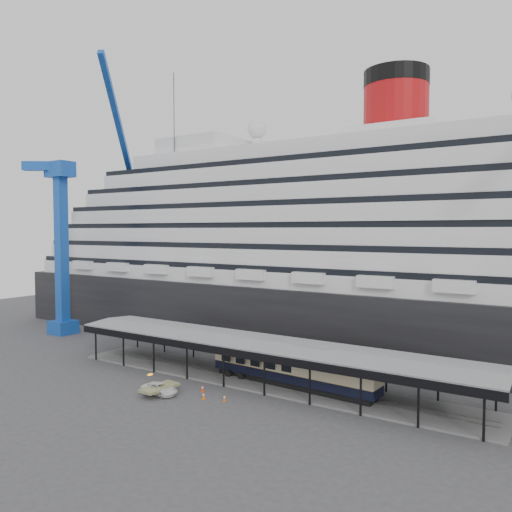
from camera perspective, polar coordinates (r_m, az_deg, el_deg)
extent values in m
plane|color=#3B3B3D|center=(60.12, -1.94, -15.38)|extent=(200.00, 200.00, 0.00)
cube|color=black|center=(86.47, 10.27, -6.34)|extent=(130.00, 30.00, 10.00)
cylinder|color=#AE0E10|center=(84.66, 15.68, 15.47)|extent=(10.00, 10.00, 9.00)
cylinder|color=black|center=(85.96, 15.73, 18.89)|extent=(10.10, 10.10, 2.50)
sphere|color=silver|center=(95.53, 0.10, 14.31)|extent=(3.60, 3.60, 3.60)
cube|color=slate|center=(64.06, 0.68, -14.10)|extent=(56.00, 8.00, 0.24)
cube|color=slate|center=(63.43, 0.33, -14.13)|extent=(54.00, 0.08, 0.10)
cube|color=slate|center=(64.60, 1.03, -13.81)|extent=(54.00, 0.08, 0.10)
cube|color=black|center=(59.27, -1.67, -11.17)|extent=(56.00, 0.18, 0.90)
cube|color=black|center=(66.69, 2.76, -9.57)|extent=(56.00, 0.18, 0.90)
cube|color=slate|center=(62.76, 0.68, -9.68)|extent=(56.00, 9.00, 0.24)
cube|color=blue|center=(98.53, -21.17, -7.59)|extent=(4.00, 4.00, 2.40)
cube|color=blue|center=(96.99, -21.33, 0.69)|extent=(1.80, 1.80, 26.00)
cube|color=blue|center=(97.53, -21.50, 9.18)|extent=(5.00, 3.20, 2.80)
cube|color=blue|center=(96.23, -15.63, 15.03)|extent=(12.92, 17.86, 16.80)
cube|color=blue|center=(98.78, -23.45, 9.41)|extent=(5.83, 4.75, 1.60)
cylinder|color=black|center=(92.41, -9.27, 5.84)|extent=(0.12, 0.12, 47.21)
imported|color=white|center=(60.54, -10.96, -14.67)|extent=(4.67, 2.33, 1.27)
cube|color=black|center=(61.87, 4.14, -14.28)|extent=(21.05, 3.77, 0.70)
cube|color=black|center=(61.61, 4.14, -13.48)|extent=(22.08, 4.24, 1.10)
cube|color=beige|center=(61.28, 4.15, -12.41)|extent=(22.08, 4.28, 1.30)
cube|color=black|center=(61.06, 4.15, -11.64)|extent=(22.08, 4.24, 0.40)
cube|color=#E45F0C|center=(58.41, -6.02, -15.94)|extent=(0.50, 0.50, 0.03)
cone|color=#E45F0C|center=(58.28, -6.02, -15.57)|extent=(0.42, 0.42, 0.78)
cylinder|color=white|center=(58.25, -6.02, -15.50)|extent=(0.25, 0.25, 0.15)
cube|color=#E73D0C|center=(60.86, -6.14, -15.15)|extent=(0.52, 0.52, 0.03)
cone|color=#E73D0C|center=(60.73, -6.15, -14.79)|extent=(0.44, 0.44, 0.80)
cylinder|color=white|center=(60.71, -6.15, -14.72)|extent=(0.26, 0.26, 0.16)
cube|color=#EB5B0D|center=(57.64, -3.63, -16.19)|extent=(0.48, 0.48, 0.03)
cone|color=#EB5B0D|center=(57.52, -3.63, -15.87)|extent=(0.40, 0.40, 0.69)
cylinder|color=white|center=(57.50, -3.63, -15.80)|extent=(0.22, 0.22, 0.13)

